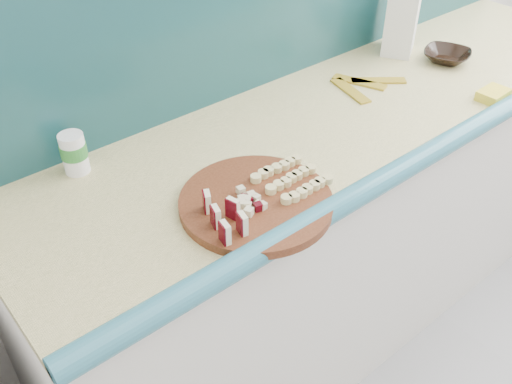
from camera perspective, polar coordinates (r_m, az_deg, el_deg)
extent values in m
cube|color=silver|center=(2.02, 8.69, -3.07)|extent=(2.20, 0.60, 0.88)
cube|color=tan|center=(1.76, 10.08, 8.24)|extent=(2.20, 0.60, 0.03)
cube|color=teal|center=(1.61, 17.97, 3.94)|extent=(2.20, 0.06, 0.03)
cylinder|color=#431E0E|center=(1.31, 0.00, -1.08)|extent=(0.36, 0.36, 0.02)
cube|color=beige|center=(1.18, -3.07, -4.07)|extent=(0.01, 0.03, 0.05)
cube|color=#42040D|center=(1.18, -3.39, -4.23)|extent=(0.00, 0.03, 0.05)
cube|color=beige|center=(1.22, -4.00, -2.47)|extent=(0.01, 0.03, 0.05)
cube|color=#42040D|center=(1.22, -4.30, -2.62)|extent=(0.00, 0.03, 0.05)
cube|color=beige|center=(1.26, -4.86, -0.97)|extent=(0.01, 0.03, 0.05)
cube|color=#42040D|center=(1.26, -5.16, -1.11)|extent=(0.00, 0.03, 0.05)
cube|color=beige|center=(1.20, -1.33, -3.17)|extent=(0.01, 0.03, 0.05)
cube|color=#42040D|center=(1.20, -1.63, -3.32)|extent=(0.00, 0.03, 0.05)
cube|color=beige|center=(1.24, -2.30, -1.62)|extent=(0.01, 0.03, 0.05)
cube|color=#42040D|center=(1.24, -2.59, -1.77)|extent=(0.00, 0.03, 0.05)
cube|color=beige|center=(1.29, -0.48, -0.63)|extent=(0.02, 0.02, 0.02)
cube|color=beige|center=(1.30, -0.44, -0.40)|extent=(0.02, 0.02, 0.02)
cube|color=#42040D|center=(1.31, -0.68, -0.17)|extent=(0.02, 0.02, 0.02)
cube|color=beige|center=(1.30, -0.88, -0.52)|extent=(0.02, 0.02, 0.02)
cube|color=beige|center=(1.30, -1.24, -0.44)|extent=(0.02, 0.02, 0.02)
cube|color=beige|center=(1.30, -1.69, -0.53)|extent=(0.02, 0.02, 0.02)
cube|color=beige|center=(1.29, -1.23, -0.77)|extent=(0.02, 0.02, 0.02)
cube|color=beige|center=(1.28, -1.46, -0.98)|extent=(0.02, 0.02, 0.02)
cube|color=#42040D|center=(1.27, -1.45, -1.30)|extent=(0.02, 0.02, 0.02)
cube|color=beige|center=(1.28, -0.89, -1.10)|extent=(0.02, 0.02, 0.02)
cube|color=beige|center=(1.27, -0.61, -1.30)|extent=(0.02, 0.02, 0.02)
cube|color=beige|center=(1.28, -0.56, -0.93)|extent=(0.02, 0.02, 0.02)
cube|color=beige|center=(1.28, -0.20, -0.97)|extent=(0.02, 0.02, 0.02)
cube|color=beige|center=(1.29, 0.20, -0.85)|extent=(0.02, 0.02, 0.02)
cube|color=#42040D|center=(1.29, -0.34, -0.69)|extent=(0.02, 0.02, 0.02)
cylinder|color=#D8C884|center=(1.29, 3.03, -0.79)|extent=(0.03, 0.03, 0.02)
cylinder|color=#D8C884|center=(1.30, 3.74, -0.42)|extent=(0.03, 0.03, 0.02)
cylinder|color=#D8C884|center=(1.32, 4.43, -0.05)|extent=(0.03, 0.03, 0.02)
cylinder|color=#D8C884|center=(1.33, 5.11, 0.30)|extent=(0.03, 0.03, 0.02)
cylinder|color=#D8C884|center=(1.34, 5.78, 0.65)|extent=(0.03, 0.03, 0.02)
cylinder|color=#D8C884|center=(1.35, 6.43, 0.99)|extent=(0.03, 0.03, 0.02)
cylinder|color=#D8C884|center=(1.36, 7.08, 1.33)|extent=(0.03, 0.03, 0.02)
cylinder|color=#D8C884|center=(1.32, 1.50, 0.33)|extent=(0.03, 0.03, 0.02)
cylinder|color=#D8C884|center=(1.33, 2.20, 0.68)|extent=(0.03, 0.03, 0.02)
cylinder|color=#D8C884|center=(1.35, 2.89, 1.03)|extent=(0.03, 0.03, 0.02)
cylinder|color=#D8C884|center=(1.36, 3.57, 1.37)|extent=(0.03, 0.03, 0.02)
cylinder|color=#D8C884|center=(1.37, 4.24, 1.70)|extent=(0.03, 0.03, 0.02)
cylinder|color=#D8C884|center=(1.38, 4.89, 2.03)|extent=(0.03, 0.03, 0.02)
cylinder|color=#D8C884|center=(1.39, 5.54, 2.35)|extent=(0.03, 0.03, 0.02)
cylinder|color=#D8C884|center=(1.36, 0.04, 1.40)|extent=(0.03, 0.03, 0.02)
cylinder|color=#D8C884|center=(1.37, 0.74, 1.73)|extent=(0.03, 0.03, 0.02)
cylinder|color=#D8C884|center=(1.38, 1.42, 2.06)|extent=(0.03, 0.03, 0.02)
cylinder|color=#D8C884|center=(1.39, 2.10, 2.39)|extent=(0.03, 0.03, 0.02)
cylinder|color=#D8C884|center=(1.40, 2.76, 2.70)|extent=(0.03, 0.03, 0.02)
cylinder|color=#D8C884|center=(1.41, 3.42, 3.02)|extent=(0.03, 0.03, 0.02)
cylinder|color=#D8C884|center=(1.43, 4.06, 3.32)|extent=(0.03, 0.03, 0.02)
imported|color=black|center=(2.09, 18.55, 12.78)|extent=(0.20, 0.20, 0.04)
cube|color=white|center=(2.08, 14.41, 16.49)|extent=(0.17, 0.16, 0.24)
cylinder|color=white|center=(1.47, -17.72, 3.71)|extent=(0.06, 0.06, 0.11)
cylinder|color=#308534|center=(1.47, -17.79, 3.99)|extent=(0.07, 0.07, 0.04)
cube|color=yellow|center=(1.89, 22.63, 8.98)|extent=(0.10, 0.07, 0.03)
cube|color=gold|center=(1.81, 9.41, 9.96)|extent=(0.08, 0.18, 0.01)
cube|color=gold|center=(1.87, 10.29, 10.77)|extent=(0.10, 0.18, 0.01)
cube|color=gold|center=(1.89, 12.14, 10.83)|extent=(0.16, 0.14, 0.01)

